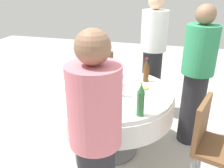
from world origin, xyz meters
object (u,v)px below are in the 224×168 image
wine_glass_right (122,77)px  person_mid (197,76)px  bottle_amber_outer (95,76)px  wine_glass_inner (110,98)px  person_outer (153,55)px  plate_north (145,89)px  chair_far (211,140)px  bottle_brown_mid (146,71)px  dining_table (112,103)px  wine_glass_far (122,86)px  person_front (96,141)px  wine_glass_left (112,81)px  plate_inner (72,100)px  wine_glass_west (103,74)px  bottle_green_front (141,100)px  chair_right (98,74)px

wine_glass_right → person_mid: 0.81m
bottle_amber_outer → person_mid: person_mid is taller
wine_glass_inner → person_outer: person_outer is taller
plate_north → chair_far: 0.79m
bottle_brown_mid → chair_far: (0.62, 0.66, -0.35)m
wine_glass_right → dining_table: bearing=-21.5°
dining_table → person_mid: bearing=117.1°
wine_glass_far → person_front: (0.82, 0.01, -0.04)m
bottle_brown_mid → wine_glass_left: (0.34, -0.30, -0.02)m
plate_north → wine_glass_inner: bearing=-26.5°
wine_glass_right → plate_inner: size_ratio=0.51×
wine_glass_west → person_mid: person_mid is taller
chair_far → bottle_green_front: bearing=-61.8°
person_front → chair_far: 1.07m
person_front → plate_inner: bearing=-62.9°
chair_far → dining_table: bearing=-90.0°
wine_glass_left → plate_north: (-0.10, 0.32, -0.09)m
wine_glass_left → plate_north: wine_glass_left is taller
bottle_amber_outer → wine_glass_right: bottle_amber_outer is taller
wine_glass_left → person_mid: 0.94m
bottle_brown_mid → plate_north: bearing=5.4°
dining_table → person_front: size_ratio=0.82×
bottle_green_front → person_outer: bearing=-177.4°
wine_glass_far → person_outer: size_ratio=0.09×
plate_north → bottle_amber_outer: bearing=-86.3°
bottle_brown_mid → wine_glass_west: bearing=-66.5°
chair_right → bottle_amber_outer: bearing=-99.4°
bottle_green_front → wine_glass_left: size_ratio=1.94×
wine_glass_far → dining_table: bearing=-129.1°
wine_glass_inner → plate_inner: size_ratio=0.59×
plate_inner → person_outer: size_ratio=0.15×
bottle_amber_outer → dining_table: bearing=73.5°
bottle_green_front → wine_glass_left: bearing=-139.0°
plate_inner → plate_north: (-0.42, 0.61, 0.00)m
dining_table → plate_north: (-0.09, 0.32, 0.16)m
bottle_amber_outer → chair_far: bottle_amber_outer is taller
wine_glass_left → person_front: person_front is taller
dining_table → bottle_brown_mid: (-0.33, 0.30, 0.28)m
wine_glass_far → person_front: 0.82m
person_mid → person_front: bearing=-54.0°
plate_north → chair_far: size_ratio=0.25×
wine_glass_right → chair_right: (-0.80, -0.54, -0.31)m
wine_glass_west → wine_glass_far: (0.25, 0.27, -0.01)m
bottle_brown_mid → bottle_green_front: bottle_green_front is taller
bottle_green_front → wine_glass_right: bottle_green_front is taller
person_front → chair_far: bearing=-151.1°
dining_table → bottle_amber_outer: (-0.06, -0.20, 0.27)m
plate_north → chair_right: bearing=-137.6°
wine_glass_right → wine_glass_inner: size_ratio=0.86×
dining_table → bottle_green_front: bearing=40.6°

